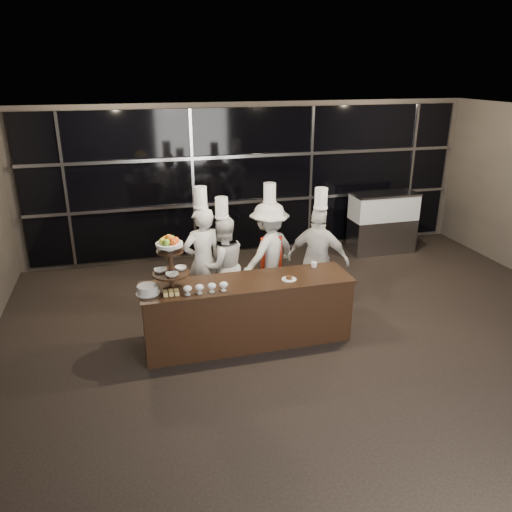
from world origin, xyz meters
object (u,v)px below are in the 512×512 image
object	(u,v)px
chef_b	(223,265)
display_case	(383,220)
buffet_counter	(248,312)
chef_a	(203,261)
display_stand	(170,259)
chef_c	(269,252)
chef_d	(318,258)
layer_cake	(147,290)

from	to	relation	value
chef_b	display_case	bearing A→B (deg)	26.46
buffet_counter	chef_a	world-z (taller)	chef_a
chef_b	display_stand	bearing A→B (deg)	-130.97
chef_c	chef_d	xyz separation A→B (m)	(0.65, -0.45, -0.00)
buffet_counter	display_stand	distance (m)	1.33
display_case	chef_b	size ratio (longest dim) A/B	0.73
buffet_counter	display_case	bearing A→B (deg)	38.52
display_case	chef_d	bearing A→B (deg)	-137.03
buffet_counter	chef_c	bearing A→B (deg)	61.08
display_case	chef_d	xyz separation A→B (m)	(-2.26, -2.11, 0.15)
layer_cake	chef_a	xyz separation A→B (m)	(0.88, 1.06, -0.09)
buffet_counter	display_case	world-z (taller)	display_case
chef_a	chef_b	bearing A→B (deg)	-1.09
display_stand	layer_cake	bearing A→B (deg)	-170.92
layer_cake	chef_d	size ratio (longest dim) A/B	0.15
display_case	chef_b	bearing A→B (deg)	-153.54
display_stand	chef_b	world-z (taller)	chef_b
buffet_counter	display_case	distance (m)	4.57
chef_b	chef_d	distance (m)	1.47
display_stand	display_case	distance (m)	5.43
chef_b	chef_c	xyz separation A→B (m)	(0.79, 0.19, 0.06)
buffet_counter	chef_d	distance (m)	1.55
layer_cake	display_case	xyz separation A→B (m)	(4.89, 2.90, -0.29)
chef_a	chef_b	distance (m)	0.32
chef_d	chef_a	bearing A→B (deg)	171.19
chef_a	chef_d	bearing A→B (deg)	-8.81
chef_a	chef_c	size ratio (longest dim) A/B	1.02
chef_d	display_case	bearing A→B (deg)	42.97
chef_b	layer_cake	bearing A→B (deg)	-138.34
layer_cake	chef_d	world-z (taller)	chef_d
display_case	chef_d	size ratio (longest dim) A/B	0.69
buffet_counter	display_stand	bearing A→B (deg)	-179.99
buffet_counter	chef_b	distance (m)	1.06
buffet_counter	display_stand	xyz separation A→B (m)	(-1.00, -0.00, 0.87)
chef_a	chef_d	distance (m)	1.77
chef_b	chef_d	xyz separation A→B (m)	(1.44, -0.26, 0.06)
display_case	chef_a	size ratio (longest dim) A/B	0.67
display_stand	chef_b	distance (m)	1.44
chef_d	chef_c	bearing A→B (deg)	145.46
layer_cake	display_case	distance (m)	5.69
chef_b	chef_c	size ratio (longest dim) A/B	0.94
display_stand	chef_a	world-z (taller)	chef_a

